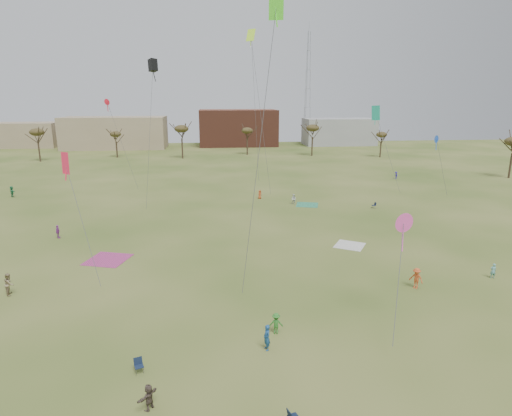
{
  "coord_description": "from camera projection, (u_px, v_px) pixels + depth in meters",
  "views": [
    {
      "loc": [
        -4.08,
        -27.2,
        15.74
      ],
      "look_at": [
        0.0,
        12.0,
        5.5
      ],
      "focal_mm": 29.68,
      "sensor_mm": 36.0,
      "label": 1
    }
  ],
  "objects": [
    {
      "name": "flyer_near_center",
      "position": [
        276.0,
        323.0,
        29.05
      ],
      "size": [
        1.05,
        0.7,
        1.51
      ],
      "primitive_type": "imported",
      "rotation": [
        0.0,
        0.0,
        2.98
      ],
      "color": "#2D7828",
      "rests_on": "ground"
    },
    {
      "name": "building_tan",
      "position": [
        115.0,
        133.0,
        136.5
      ],
      "size": [
        32.0,
        14.0,
        10.0
      ],
      "primitive_type": "cube",
      "color": "#937F60",
      "rests_on": "ground"
    },
    {
      "name": "blanket_plum",
      "position": [
        108.0,
        260.0,
        42.55
      ],
      "size": [
        4.8,
        4.8,
        0.03
      ],
      "primitive_type": "cube",
      "rotation": [
        0.0,
        0.0,
        2.84
      ],
      "color": "#B03677",
      "rests_on": "ground"
    },
    {
      "name": "building_brick",
      "position": [
        238.0,
        128.0,
        145.07
      ],
      "size": [
        26.0,
        16.0,
        12.0
      ],
      "primitive_type": "cube",
      "color": "brown",
      "rests_on": "ground"
    },
    {
      "name": "spectator_mid_d",
      "position": [
        58.0,
        232.0,
        48.92
      ],
      "size": [
        0.39,
        0.93,
        1.57
      ],
      "primitive_type": "imported",
      "rotation": [
        0.0,
        0.0,
        1.56
      ],
      "color": "#AB48AE",
      "rests_on": "ground"
    },
    {
      "name": "spectator_mid_e",
      "position": [
        294.0,
        199.0,
        64.67
      ],
      "size": [
        0.96,
        0.93,
        1.56
      ],
      "primitive_type": "imported",
      "rotation": [
        0.0,
        0.0,
        5.61
      ],
      "color": "silver",
      "rests_on": "ground"
    },
    {
      "name": "flyer_far_b",
      "position": [
        260.0,
        194.0,
        68.28
      ],
      "size": [
        0.81,
        0.79,
        1.4
      ],
      "primitive_type": "imported",
      "rotation": [
        0.0,
        0.0,
        0.74
      ],
      "color": "#C24B21",
      "rests_on": "ground"
    },
    {
      "name": "flyer_mid_b",
      "position": [
        416.0,
        278.0,
        35.94
      ],
      "size": [
        1.28,
        1.34,
        1.83
      ],
      "primitive_type": "imported",
      "rotation": [
        0.0,
        0.0,
        5.41
      ],
      "color": "#CF5526",
      "rests_on": "ground"
    },
    {
      "name": "tree_line",
      "position": [
        217.0,
        134.0,
        104.66
      ],
      "size": [
        117.44,
        49.32,
        8.91
      ],
      "color": "#3A2B1E",
      "rests_on": "ground"
    },
    {
      "name": "spectator_fore_b",
      "position": [
        9.0,
        284.0,
        34.82
      ],
      "size": [
        0.9,
        1.04,
        1.85
      ],
      "primitive_type": "imported",
      "rotation": [
        0.0,
        0.0,
        1.81
      ],
      "color": "#93815D",
      "rests_on": "ground"
    },
    {
      "name": "flyer_mid_c",
      "position": [
        493.0,
        271.0,
        38.04
      ],
      "size": [
        0.56,
        0.41,
        1.4
      ],
      "primitive_type": "imported",
      "rotation": [
        0.0,
        0.0,
        2.99
      ],
      "color": "#65A9A9",
      "rests_on": "ground"
    },
    {
      "name": "flyer_far_a",
      "position": [
        12.0,
        192.0,
        69.35
      ],
      "size": [
        1.44,
        1.67,
        1.82
      ],
      "primitive_type": "imported",
      "rotation": [
        0.0,
        0.0,
        2.21
      ],
      "color": "#2A7E4D",
      "rests_on": "ground"
    },
    {
      "name": "camp_chair_right",
      "position": [
        374.0,
        206.0,
        62.46
      ],
      "size": [
        0.6,
        0.56,
        0.87
      ],
      "rotation": [
        0.0,
        0.0,
        4.83
      ],
      "color": "#131A35",
      "rests_on": "ground"
    },
    {
      "name": "ground",
      "position": [
        273.0,
        323.0,
        30.56
      ],
      "size": [
        260.0,
        260.0,
        0.0
      ],
      "primitive_type": "plane",
      "color": "#375219",
      "rests_on": "ground"
    },
    {
      "name": "kites_aloft",
      "position": [
        240.0,
        69.0,
        56.88
      ],
      "size": [
        71.31,
        62.11,
        25.94
      ],
      "color": "#ED1B3F",
      "rests_on": "ground"
    },
    {
      "name": "building_grey",
      "position": [
        339.0,
        132.0,
        147.02
      ],
      "size": [
        24.0,
        12.0,
        9.0
      ],
      "primitive_type": "cube",
      "color": "gray",
      "rests_on": "ground"
    },
    {
      "name": "building_tan_west",
      "position": [
        28.0,
        135.0,
        140.49
      ],
      "size": [
        20.0,
        12.0,
        8.0
      ],
      "primitive_type": "cube",
      "color": "#937F60",
      "rests_on": "ground"
    },
    {
      "name": "blanket_olive",
      "position": [
        307.0,
        205.0,
        64.43
      ],
      "size": [
        4.0,
        4.0,
        0.03
      ],
      "primitive_type": "cube",
      "rotation": [
        0.0,
        0.0,
        1.29
      ],
      "color": "#348F64",
      "rests_on": "ground"
    },
    {
      "name": "blanket_cream",
      "position": [
        350.0,
        245.0,
        46.66
      ],
      "size": [
        4.13,
        4.13,
        0.03
      ],
      "primitive_type": "cube",
      "rotation": [
        0.0,
        0.0,
        2.59
      ],
      "color": "silver",
      "rests_on": "ground"
    },
    {
      "name": "camp_chair_left",
      "position": [
        139.0,
        368.0,
        25.0
      ],
      "size": [
        0.66,
        0.68,
        0.87
      ],
      "rotation": [
        0.0,
        0.0,
        0.35
      ],
      "color": "#142038",
      "rests_on": "ground"
    },
    {
      "name": "radio_tower",
      "position": [
        307.0,
        88.0,
        149.06
      ],
      "size": [
        1.51,
        1.72,
        41.0
      ],
      "color": "#9EA3A8",
      "rests_on": "ground"
    },
    {
      "name": "flyer_far_c",
      "position": [
        396.0,
        175.0,
        85.04
      ],
      "size": [
        0.58,
        0.97,
        1.48
      ],
      "primitive_type": "imported",
      "rotation": [
        0.0,
        0.0,
        4.75
      ],
      "color": "#2F229E",
      "rests_on": "ground"
    },
    {
      "name": "spectator_fore_c",
      "position": [
        149.0,
        397.0,
        21.92
      ],
      "size": [
        1.15,
        1.33,
        1.45
      ],
      "primitive_type": "imported",
      "rotation": [
        0.0,
        0.0,
        4.06
      ],
      "color": "brown",
      "rests_on": "ground"
    },
    {
      "name": "flyer_near_right",
      "position": [
        267.0,
        338.0,
        27.12
      ],
      "size": [
        0.56,
        0.72,
        1.73
      ],
      "primitive_type": "imported",
      "rotation": [
        0.0,
        0.0,
        4.98
      ],
      "color": "navy",
      "rests_on": "ground"
    }
  ]
}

